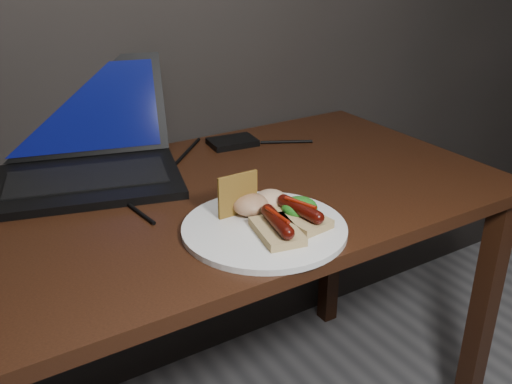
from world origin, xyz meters
name	(u,v)px	position (x,y,z in m)	size (l,w,h in m)	color
desk	(193,236)	(0.00, 1.38, 0.66)	(1.40, 0.70, 0.75)	#381B0E
laptop	(85,154)	(-0.15, 1.63, 0.80)	(0.49, 0.46, 0.25)	black
hard_drive	(233,142)	(0.24, 1.63, 0.76)	(0.12, 0.08, 0.02)	black
desk_cables	(142,179)	(-0.05, 1.53, 0.75)	(0.94, 0.40, 0.01)	black
plate	(264,228)	(0.06, 1.18, 0.76)	(0.31, 0.31, 0.01)	white
bread_sausage_center	(277,227)	(0.06, 1.13, 0.78)	(0.09, 0.13, 0.04)	tan
bread_sausage_right	(300,214)	(0.12, 1.15, 0.78)	(0.08, 0.12, 0.04)	tan
crispbread	(238,194)	(0.04, 1.25, 0.80)	(0.09, 0.01, 0.09)	#A5782D
salad_greens	(300,208)	(0.13, 1.17, 0.78)	(0.07, 0.07, 0.04)	#135511
salsa_mound	(251,205)	(0.06, 1.23, 0.78)	(0.07, 0.07, 0.04)	maroon
coleslaw_mound	(271,199)	(0.11, 1.24, 0.78)	(0.06, 0.06, 0.04)	beige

